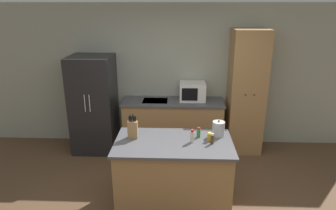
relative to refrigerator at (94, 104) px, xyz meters
name	(u,v)px	position (x,y,z in m)	size (l,w,h in m)	color
wall_back	(177,76)	(1.48, 0.39, 0.43)	(7.20, 0.06, 2.60)	#9EA393
refrigerator	(94,104)	(0.00, 0.00, 0.00)	(0.74, 0.74, 1.73)	black
back_counter	(173,124)	(1.42, 0.07, -0.40)	(1.81, 0.62, 0.92)	#9E7547
pantry_cabinet	(246,92)	(2.71, 0.07, 0.23)	(0.60, 0.60, 2.19)	#9E7547
kitchen_island	(173,172)	(1.47, -1.57, -0.41)	(1.51, 0.87, 0.91)	#9E7547
microwave	(192,91)	(1.77, 0.14, 0.22)	(0.46, 0.40, 0.32)	white
knife_block	(133,129)	(0.93, -1.47, 0.16)	(0.13, 0.07, 0.33)	#9E7547
spice_bottle_tall_dark	(199,133)	(1.79, -1.42, 0.10)	(0.05, 0.05, 0.14)	#337033
spice_bottle_short_red	(209,137)	(1.92, -1.52, 0.09)	(0.06, 0.06, 0.11)	gold
spice_bottle_amber_oil	(212,139)	(1.95, -1.60, 0.11)	(0.04, 0.04, 0.14)	#563319
spice_bottle_green_herb	(192,136)	(1.70, -1.57, 0.12)	(0.05, 0.05, 0.17)	beige
kettle	(218,129)	(2.06, -1.35, 0.14)	(0.16, 0.16, 0.22)	#B2B5B7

